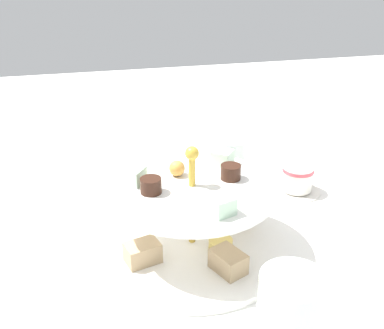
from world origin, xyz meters
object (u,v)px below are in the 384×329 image
tiered_serving_stand (192,220)px  water_glass_short_left (229,158)px  water_glass_tall_right (289,329)px  teacup_with_saucer (297,180)px

tiered_serving_stand → water_glass_short_left: size_ratio=3.71×
tiered_serving_stand → water_glass_tall_right: tiered_serving_stand is taller
tiered_serving_stand → water_glass_tall_right: bearing=-81.6°
tiered_serving_stand → teacup_with_saucer: size_ratio=3.31×
teacup_with_saucer → water_glass_tall_right: bearing=-118.1°
tiered_serving_stand → teacup_with_saucer: bearing=27.4°
water_glass_tall_right → teacup_with_saucer: (0.20, 0.37, -0.04)m
tiered_serving_stand → water_glass_tall_right: (0.04, -0.25, 0.02)m
water_glass_tall_right → teacup_with_saucer: water_glass_tall_right is taller
water_glass_short_left → teacup_with_saucer: water_glass_short_left is taller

